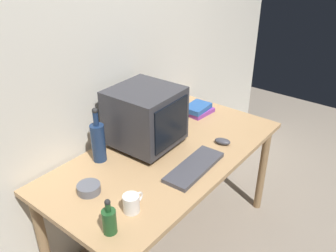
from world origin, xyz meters
name	(u,v)px	position (x,y,z in m)	size (l,w,h in m)	color
ground_plane	(168,241)	(0.00, 0.00, 0.00)	(6.00, 6.00, 0.00)	gray
back_wall	(110,57)	(0.00, 0.45, 1.25)	(4.00, 0.08, 2.50)	silver
desk	(168,164)	(0.00, 0.00, 0.65)	(1.57, 0.78, 0.74)	tan
crt_monitor	(145,117)	(-0.01, 0.16, 0.94)	(0.39, 0.40, 0.37)	#333338
keyboard	(194,167)	(-0.04, -0.22, 0.75)	(0.42, 0.15, 0.02)	#3F3F47
computer_mouse	(223,141)	(0.29, -0.21, 0.76)	(0.06, 0.10, 0.04)	#3F3F47
bottle_tall	(98,141)	(-0.31, 0.26, 0.87)	(0.08, 0.08, 0.34)	navy
bottle_short	(109,220)	(-0.67, -0.20, 0.81)	(0.06, 0.06, 0.18)	#1E4C23
book_stack	(198,109)	(0.55, 0.16, 0.77)	(0.22, 0.17, 0.07)	#843893
mug	(132,203)	(-0.51, -0.19, 0.79)	(0.12, 0.08, 0.09)	white
cd_spindle	(89,188)	(-0.55, 0.08, 0.77)	(0.12, 0.12, 0.04)	#595B66
metal_canister	(172,113)	(0.32, 0.22, 0.82)	(0.09, 0.09, 0.15)	black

